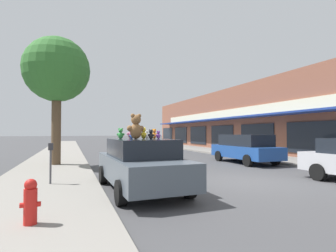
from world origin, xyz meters
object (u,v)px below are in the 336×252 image
teddy_bear_cream (152,135)px  teddy_bear_orange (154,134)px  teddy_bear_purple (158,135)px  teddy_bear_black (151,134)px  teddy_bear_white (147,134)px  fire_hydrant (30,202)px  plush_art_car (141,163)px  teddy_bear_green (121,134)px  parked_car_far_center (245,148)px  street_tree (57,71)px  teddy_bear_pink (131,133)px  parking_meter (51,158)px  teddy_bear_yellow (144,133)px  teddy_bear_giant (136,127)px  teddy_bear_blue (132,135)px

teddy_bear_cream → teddy_bear_orange: bearing=-97.2°
teddy_bear_purple → teddy_bear_orange: bearing=-89.6°
teddy_bear_black → teddy_bear_white: teddy_bear_black is taller
teddy_bear_cream → fire_hydrant: bearing=64.6°
teddy_bear_purple → plush_art_car: bearing=0.9°
teddy_bear_green → parked_car_far_center: 8.93m
plush_art_car → teddy_bear_white: teddy_bear_white is taller
plush_art_car → fire_hydrant: bearing=-138.5°
teddy_bear_cream → parked_car_far_center: bearing=-122.5°
plush_art_car → teddy_bear_white: size_ratio=16.58×
street_tree → teddy_bear_cream: bearing=-65.2°
teddy_bear_pink → teddy_bear_orange: bearing=128.4°
parking_meter → teddy_bear_cream: bearing=-22.6°
teddy_bear_green → teddy_bear_yellow: bearing=174.4°
teddy_bear_cream → teddy_bear_orange: size_ratio=0.83×
teddy_bear_yellow → teddy_bear_orange: teddy_bear_yellow is taller
teddy_bear_purple → parking_meter: 3.44m
teddy_bear_giant → parking_meter: bearing=-37.9°
teddy_bear_cream → teddy_bear_yellow: bearing=-1.8°
teddy_bear_yellow → fire_hydrant: bearing=7.3°
plush_art_car → teddy_bear_blue: size_ratio=20.68×
parking_meter → teddy_bear_orange: bearing=-16.3°
teddy_bear_black → parked_car_far_center: 8.57m
teddy_bear_orange → parking_meter: (-3.11, 0.91, -0.75)m
teddy_bear_blue → teddy_bear_orange: size_ratio=0.69×
plush_art_car → street_tree: (-2.66, 6.66, 4.06)m
teddy_bear_pink → teddy_bear_black: bearing=98.5°
teddy_bear_giant → teddy_bear_purple: 0.79m
teddy_bear_giant → teddy_bear_orange: (0.67, 0.29, -0.22)m
teddy_bear_cream → street_tree: 7.89m
teddy_bear_giant → teddy_bear_black: bearing=137.3°
teddy_bear_giant → teddy_bear_green: size_ratio=2.28×
teddy_bear_white → fire_hydrant: 4.84m
teddy_bear_black → teddy_bear_cream: teddy_bear_black is taller
teddy_bear_white → teddy_bear_blue: bearing=-11.3°
teddy_bear_blue → teddy_bear_purple: bearing=173.8°
teddy_bear_pink → teddy_bear_white: (0.59, 0.06, -0.05)m
teddy_bear_pink → parking_meter: bearing=-18.6°
teddy_bear_giant → teddy_bear_blue: teddy_bear_giant is taller
teddy_bear_giant → teddy_bear_orange: size_ratio=2.41×
street_tree → parking_meter: (0.10, -5.33, -3.92)m
teddy_bear_cream → teddy_bear_white: teddy_bear_white is taller
teddy_bear_purple → teddy_bear_white: 0.85m
teddy_bear_yellow → parked_car_far_center: bearing=175.4°
teddy_bear_blue → teddy_bear_orange: bearing=-171.3°
teddy_bear_white → teddy_bear_cream: bearing=27.2°
plush_art_car → teddy_bear_giant: size_ratio=5.92×
teddy_bear_giant → teddy_bear_black: 0.52m
teddy_bear_cream → teddy_bear_orange: teddy_bear_orange is taller
street_tree → fire_hydrant: (0.04, -9.13, -4.34)m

